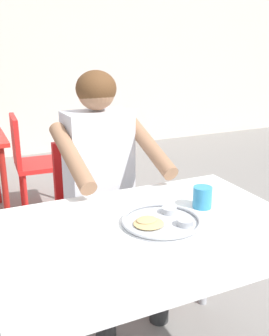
{
  "coord_description": "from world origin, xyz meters",
  "views": [
    {
      "loc": [
        -0.62,
        -1.09,
        1.38
      ],
      "look_at": [
        0.02,
        0.31,
        0.88
      ],
      "focal_mm": 41.35,
      "sensor_mm": 36.0,
      "label": 1
    }
  ],
  "objects_px": {
    "diner_foreground": "(105,172)",
    "drinking_cup": "(202,197)",
    "table_foreground": "(150,245)",
    "thali_tray": "(161,221)",
    "chair_red_right": "(32,158)",
    "chair_foreground": "(92,202)"
  },
  "relations": [
    {
      "from": "drinking_cup",
      "to": "thali_tray",
      "type": "bearing_deg",
      "value": -164.33
    },
    {
      "from": "thali_tray",
      "to": "chair_foreground",
      "type": "height_order",
      "value": "chair_foreground"
    },
    {
      "from": "thali_tray",
      "to": "drinking_cup",
      "type": "distance_m",
      "value": 0.24
    },
    {
      "from": "table_foreground",
      "to": "chair_foreground",
      "type": "bearing_deg",
      "value": 86.86
    },
    {
      "from": "thali_tray",
      "to": "chair_foreground",
      "type": "distance_m",
      "value": 0.86
    },
    {
      "from": "chair_red_right",
      "to": "thali_tray",
      "type": "bearing_deg",
      "value": -85.75
    },
    {
      "from": "drinking_cup",
      "to": "table_foreground",
      "type": "bearing_deg",
      "value": -164.97
    },
    {
      "from": "table_foreground",
      "to": "drinking_cup",
      "type": "relative_size",
      "value": 12.69
    },
    {
      "from": "table_foreground",
      "to": "thali_tray",
      "type": "distance_m",
      "value": 0.1
    },
    {
      "from": "chair_foreground",
      "to": "chair_red_right",
      "type": "relative_size",
      "value": 1.03
    },
    {
      "from": "diner_foreground",
      "to": "chair_red_right",
      "type": "xyz_separation_m",
      "value": [
        -0.15,
        1.34,
        -0.27
      ]
    },
    {
      "from": "thali_tray",
      "to": "chair_red_right",
      "type": "height_order",
      "value": "chair_red_right"
    },
    {
      "from": "diner_foreground",
      "to": "drinking_cup",
      "type": "bearing_deg",
      "value": -67.72
    },
    {
      "from": "table_foreground",
      "to": "drinking_cup",
      "type": "height_order",
      "value": "drinking_cup"
    },
    {
      "from": "drinking_cup",
      "to": "diner_foreground",
      "type": "relative_size",
      "value": 0.07
    },
    {
      "from": "drinking_cup",
      "to": "chair_foreground",
      "type": "height_order",
      "value": "chair_foreground"
    },
    {
      "from": "chair_foreground",
      "to": "diner_foreground",
      "type": "relative_size",
      "value": 0.68
    },
    {
      "from": "chair_foreground",
      "to": "chair_red_right",
      "type": "xyz_separation_m",
      "value": [
        -0.14,
        1.12,
        -0.02
      ]
    },
    {
      "from": "table_foreground",
      "to": "drinking_cup",
      "type": "xyz_separation_m",
      "value": [
        0.28,
        0.07,
        0.12
      ]
    },
    {
      "from": "table_foreground",
      "to": "chair_red_right",
      "type": "bearing_deg",
      "value": 92.69
    },
    {
      "from": "thali_tray",
      "to": "chair_foreground",
      "type": "bearing_deg",
      "value": 90.5
    },
    {
      "from": "chair_foreground",
      "to": "diner_foreground",
      "type": "distance_m",
      "value": 0.33
    }
  ]
}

